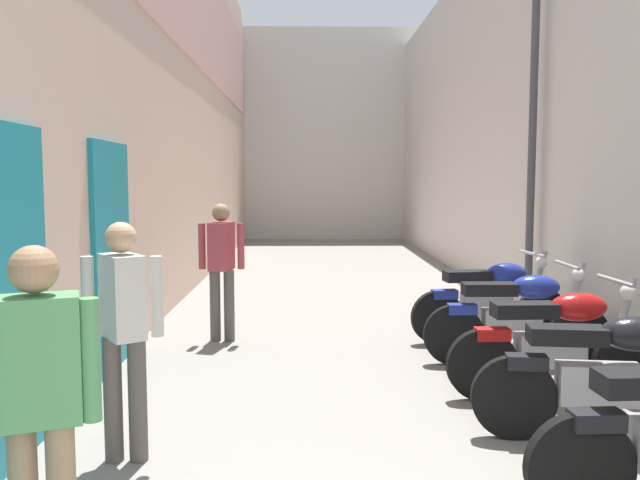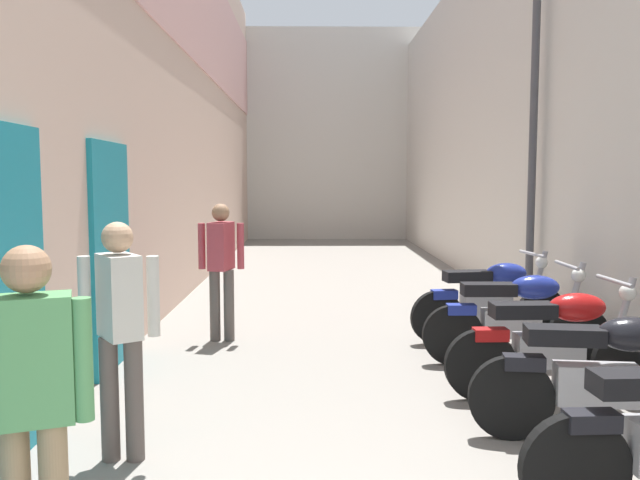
# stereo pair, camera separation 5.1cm
# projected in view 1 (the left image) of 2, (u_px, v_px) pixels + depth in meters

# --- Properties ---
(ground_plane) EXTENTS (35.56, 35.56, 0.00)m
(ground_plane) POSITION_uv_depth(u_px,v_px,m) (349.00, 319.00, 8.65)
(ground_plane) COLOR gray
(building_left) EXTENTS (0.45, 19.56, 6.83)m
(building_left) POSITION_uv_depth(u_px,v_px,m) (172.00, 77.00, 10.22)
(building_left) COLOR beige
(building_left) RESTS_ON ground
(building_right) EXTENTS (0.45, 19.56, 5.94)m
(building_right) POSITION_uv_depth(u_px,v_px,m) (509.00, 109.00, 10.42)
(building_right) COLOR beige
(building_right) RESTS_ON ground
(building_far_end) EXTENTS (7.95, 2.00, 6.48)m
(building_far_end) POSITION_uv_depth(u_px,v_px,m) (324.00, 136.00, 21.08)
(building_far_end) COLOR beige
(building_far_end) RESTS_ON ground
(motorcycle_third) EXTENTS (1.84, 0.58, 1.04)m
(motorcycle_third) POSITION_uv_depth(u_px,v_px,m) (608.00, 373.00, 4.54)
(motorcycle_third) COLOR black
(motorcycle_third) RESTS_ON ground
(motorcycle_fourth) EXTENTS (1.85, 0.58, 1.04)m
(motorcycle_fourth) POSITION_uv_depth(u_px,v_px,m) (557.00, 340.00, 5.46)
(motorcycle_fourth) COLOR black
(motorcycle_fourth) RESTS_ON ground
(motorcycle_fifth) EXTENTS (1.85, 0.58, 1.04)m
(motorcycle_fifth) POSITION_uv_depth(u_px,v_px,m) (518.00, 315.00, 6.48)
(motorcycle_fifth) COLOR black
(motorcycle_fifth) RESTS_ON ground
(motorcycle_sixth) EXTENTS (1.84, 0.58, 1.04)m
(motorcycle_sixth) POSITION_uv_depth(u_px,v_px,m) (491.00, 298.00, 7.41)
(motorcycle_sixth) COLOR black
(motorcycle_sixth) RESTS_ON ground
(pedestrian_by_doorway) EXTENTS (0.52, 0.30, 1.57)m
(pedestrian_by_doorway) POSITION_uv_depth(u_px,v_px,m) (39.00, 401.00, 2.72)
(pedestrian_by_doorway) COLOR #8C7251
(pedestrian_by_doorway) RESTS_ON ground
(pedestrian_mid_alley) EXTENTS (0.52, 0.39, 1.57)m
(pedestrian_mid_alley) POSITION_uv_depth(u_px,v_px,m) (123.00, 323.00, 4.21)
(pedestrian_mid_alley) COLOR #564C47
(pedestrian_mid_alley) RESTS_ON ground
(pedestrian_further_down) EXTENTS (0.52, 0.38, 1.57)m
(pedestrian_further_down) POSITION_uv_depth(u_px,v_px,m) (222.00, 261.00, 7.40)
(pedestrian_further_down) COLOR #564C47
(pedestrian_further_down) RESTS_ON ground
(street_lamp) EXTENTS (0.79, 0.18, 4.60)m
(street_lamp) POSITION_uv_depth(u_px,v_px,m) (526.00, 112.00, 8.30)
(street_lamp) COLOR #47474C
(street_lamp) RESTS_ON ground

